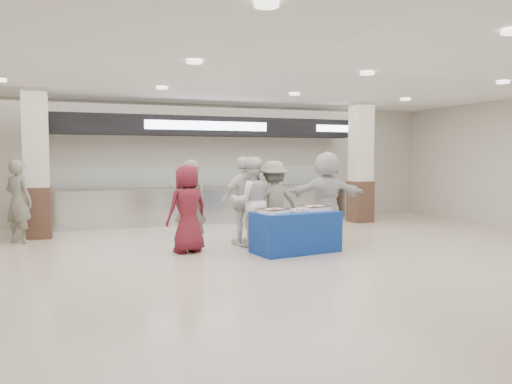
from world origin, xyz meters
name	(u,v)px	position (x,y,z in m)	size (l,w,h in m)	color
ground	(285,263)	(0.00, 0.00, 0.00)	(14.00, 14.00, 0.00)	beige
serving_line	(205,179)	(0.00, 5.40, 1.16)	(8.70, 0.85, 2.80)	silver
column_left	(36,167)	(-4.00, 4.20, 1.53)	(0.55, 0.55, 3.20)	#3D261B
column_right	(361,165)	(4.00, 4.20, 1.53)	(0.55, 0.55, 3.20)	#3D261B
display_table	(296,232)	(0.56, 0.83, 0.38)	(1.55, 0.78, 0.75)	navy
sheet_cake_left	(274,210)	(0.10, 0.76, 0.80)	(0.57, 0.51, 0.10)	white
sheet_cake_right	(315,207)	(0.99, 0.92, 0.80)	(0.59, 0.51, 0.10)	white
cupcake_tray	(299,210)	(0.62, 0.81, 0.78)	(0.43, 0.40, 0.06)	#A5A5AA
civilian_maroon	(187,209)	(-1.31, 1.48, 0.81)	(0.79, 0.51, 1.61)	maroon
soldier_a	(190,205)	(-1.22, 1.67, 0.85)	(0.62, 0.41, 1.70)	slate
chef_tall	(251,202)	(0.00, 1.68, 0.88)	(0.85, 0.66, 1.75)	white
chef_short	(244,201)	(-0.05, 1.95, 0.88)	(1.03, 0.43, 1.76)	white
soldier_b	(274,203)	(0.48, 1.69, 0.84)	(1.08, 0.62, 1.67)	slate
civilian_white	(326,196)	(1.74, 1.89, 0.93)	(1.73, 0.55, 1.87)	silver
soldier_bg	(18,201)	(-4.32, 3.65, 0.85)	(0.62, 0.41, 1.70)	slate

